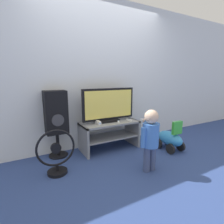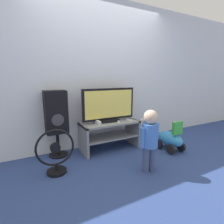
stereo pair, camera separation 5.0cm
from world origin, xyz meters
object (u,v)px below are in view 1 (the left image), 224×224
Objects in this scene: game_console at (98,122)px; remote_primary at (129,120)px; television at (109,105)px; child at (150,135)px; floor_fan at (56,154)px; ride_on_toy at (170,139)px; speaker_tower at (56,114)px; remote_secondary at (119,121)px.

remote_primary is (0.59, -0.05, -0.02)m from game_console.
television reaches higher than child.
game_console is 0.59m from remote_primary.
floor_fan reaches higher than game_console.
floor_fan is (-0.76, -0.36, -0.25)m from game_console.
ride_on_toy is at bearing -4.76° from floor_fan.
speaker_tower is (-0.87, 0.12, -0.09)m from television.
game_console is 0.33× the size of ride_on_toy.
remote_secondary is at bearing 15.55° from floor_fan.
game_console is 1.33× the size of remote_primary.
ride_on_toy is at bearing -24.45° from game_console.
game_console is at bearing 112.40° from child.
ride_on_toy is at bearing -21.47° from speaker_tower.
television is 0.98m from child.
ride_on_toy is (0.55, -0.46, -0.30)m from remote_primary.
floor_fan is (-0.13, -0.54, -0.42)m from speaker_tower.
child is at bearing -67.60° from game_console.
game_console is at bearing -165.40° from television.
child reaches higher than remote_primary.
remote_secondary is 0.83m from child.
television is at bearing 162.04° from remote_primary.
child reaches higher than ride_on_toy.
ride_on_toy is at bearing -40.24° from remote_primary.
television reaches higher than game_console.
speaker_tower reaches higher than floor_fan.
television is 1.58× the size of floor_fan.
game_console is 0.88m from floor_fan.
speaker_tower is (-0.63, 0.18, 0.17)m from game_console.
remote_primary is at bearing 139.76° from ride_on_toy.
child is (0.36, -0.87, -0.02)m from game_console.
ride_on_toy is (0.90, -0.58, -0.57)m from television.
floor_fan is (-1.13, -0.31, -0.23)m from remote_secondary.
remote_secondary is (0.13, -0.11, -0.27)m from television.
speaker_tower is (-1.22, 0.23, 0.19)m from remote_primary.
child is at bearing -24.75° from floor_fan.
floor_fan is at bearing -103.53° from speaker_tower.
remote_secondary is at bearing -12.54° from speaker_tower.
game_console is 0.95m from child.
game_console is at bearing 174.96° from remote_primary.
speaker_tower is 1.95× the size of ride_on_toy.
speaker_tower is (-0.99, 1.05, 0.19)m from child.
television reaches higher than ride_on_toy.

